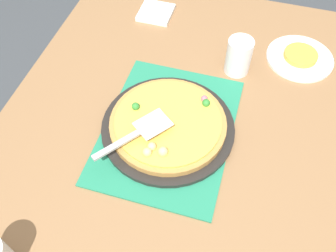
{
  "coord_description": "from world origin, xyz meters",
  "views": [
    {
      "loc": [
        0.61,
        0.18,
        1.63
      ],
      "look_at": [
        0.0,
        0.0,
        0.77
      ],
      "focal_mm": 40.22,
      "sensor_mm": 36.0,
      "label": 1
    }
  ],
  "objects_px": {
    "pizza": "(168,124)",
    "napkin_stack": "(156,13)",
    "plate_far_right": "(300,58)",
    "cup_near": "(239,56)",
    "pizza_server": "(138,133)",
    "pizza_pan": "(168,127)",
    "served_slice_right": "(301,55)"
  },
  "relations": [
    {
      "from": "cup_near",
      "to": "pizza_server",
      "type": "height_order",
      "value": "cup_near"
    },
    {
      "from": "served_slice_right",
      "to": "cup_near",
      "type": "xyz_separation_m",
      "value": [
        0.11,
        -0.19,
        0.04
      ]
    },
    {
      "from": "pizza_pan",
      "to": "pizza_server",
      "type": "xyz_separation_m",
      "value": [
        0.08,
        -0.06,
        0.06
      ]
    },
    {
      "from": "pizza",
      "to": "pizza_server",
      "type": "distance_m",
      "value": 0.1
    },
    {
      "from": "pizza",
      "to": "cup_near",
      "type": "relative_size",
      "value": 2.75
    },
    {
      "from": "pizza_server",
      "to": "napkin_stack",
      "type": "height_order",
      "value": "pizza_server"
    },
    {
      "from": "pizza",
      "to": "napkin_stack",
      "type": "relative_size",
      "value": 2.75
    },
    {
      "from": "cup_near",
      "to": "pizza_server",
      "type": "relative_size",
      "value": 0.58
    },
    {
      "from": "plate_far_right",
      "to": "pizza_server",
      "type": "bearing_deg",
      "value": -39.71
    },
    {
      "from": "plate_far_right",
      "to": "napkin_stack",
      "type": "bearing_deg",
      "value": -99.98
    },
    {
      "from": "plate_far_right",
      "to": "cup_near",
      "type": "xyz_separation_m",
      "value": [
        0.11,
        -0.19,
        0.06
      ]
    },
    {
      "from": "pizza",
      "to": "plate_far_right",
      "type": "distance_m",
      "value": 0.53
    },
    {
      "from": "pizza",
      "to": "napkin_stack",
      "type": "distance_m",
      "value": 0.53
    },
    {
      "from": "served_slice_right",
      "to": "plate_far_right",
      "type": "bearing_deg",
      "value": 0.0
    },
    {
      "from": "pizza",
      "to": "plate_far_right",
      "type": "height_order",
      "value": "pizza"
    },
    {
      "from": "served_slice_right",
      "to": "pizza_server",
      "type": "relative_size",
      "value": 0.53
    },
    {
      "from": "plate_far_right",
      "to": "cup_near",
      "type": "relative_size",
      "value": 1.83
    },
    {
      "from": "pizza_server",
      "to": "cup_near",
      "type": "bearing_deg",
      "value": 151.18
    },
    {
      "from": "served_slice_right",
      "to": "pizza_server",
      "type": "xyz_separation_m",
      "value": [
        0.48,
        -0.4,
        0.05
      ]
    },
    {
      "from": "cup_near",
      "to": "pizza_server",
      "type": "bearing_deg",
      "value": -28.82
    },
    {
      "from": "pizza_pan",
      "to": "served_slice_right",
      "type": "bearing_deg",
      "value": 139.91
    },
    {
      "from": "served_slice_right",
      "to": "pizza",
      "type": "bearing_deg",
      "value": -40.01
    },
    {
      "from": "plate_far_right",
      "to": "napkin_stack",
      "type": "height_order",
      "value": "napkin_stack"
    },
    {
      "from": "plate_far_right",
      "to": "pizza_pan",
      "type": "bearing_deg",
      "value": -40.09
    },
    {
      "from": "served_slice_right",
      "to": "pizza_server",
      "type": "distance_m",
      "value": 0.63
    },
    {
      "from": "plate_far_right",
      "to": "cup_near",
      "type": "bearing_deg",
      "value": -60.82
    },
    {
      "from": "pizza",
      "to": "served_slice_right",
      "type": "xyz_separation_m",
      "value": [
        -0.41,
        0.34,
        -0.02
      ]
    },
    {
      "from": "pizza",
      "to": "plate_far_right",
      "type": "relative_size",
      "value": 1.5
    },
    {
      "from": "plate_far_right",
      "to": "pizza_server",
      "type": "distance_m",
      "value": 0.63
    },
    {
      "from": "pizza",
      "to": "napkin_stack",
      "type": "height_order",
      "value": "pizza"
    },
    {
      "from": "cup_near",
      "to": "napkin_stack",
      "type": "height_order",
      "value": "cup_near"
    },
    {
      "from": "pizza_pan",
      "to": "served_slice_right",
      "type": "xyz_separation_m",
      "value": [
        -0.4,
        0.34,
        0.01
      ]
    }
  ]
}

